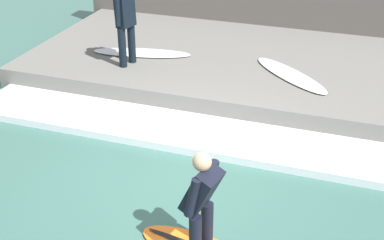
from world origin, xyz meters
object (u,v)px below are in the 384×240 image
(surfer_riding, at_px, (202,199))
(surfboard_spare, at_px, (291,75))
(surfboard_waiting_near, at_px, (142,53))
(surfer_waiting_near, at_px, (126,22))

(surfer_riding, distance_m, surfboard_spare, 4.80)
(surfboard_waiting_near, xyz_separation_m, surfboard_spare, (-0.16, -3.18, 0.00))
(surfer_waiting_near, relative_size, surfboard_waiting_near, 0.74)
(surfer_riding, height_order, surfer_waiting_near, surfer_waiting_near)
(surfboard_waiting_near, bearing_deg, surfer_riding, -149.28)
(surfer_waiting_near, distance_m, surfboard_waiting_near, 1.06)
(surfer_riding, xyz_separation_m, surfboard_waiting_near, (4.94, 2.94, -0.35))
(surfer_waiting_near, height_order, surfboard_spare, surfer_waiting_near)
(surfer_waiting_near, bearing_deg, surfboard_spare, -82.08)
(surfboard_waiting_near, relative_size, surfboard_spare, 1.17)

